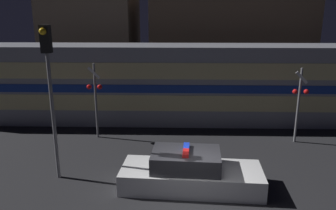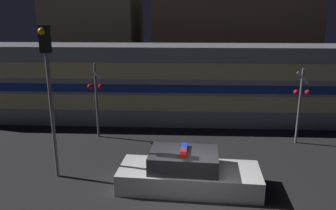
# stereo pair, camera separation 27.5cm
# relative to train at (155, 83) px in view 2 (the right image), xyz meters

# --- Properties ---
(ground_plane) EXTENTS (120.00, 120.00, 0.00)m
(ground_plane) POSITION_rel_train_xyz_m (1.76, -8.72, -2.08)
(ground_plane) COLOR black
(train) EXTENTS (22.97, 3.01, 4.17)m
(train) POSITION_rel_train_xyz_m (0.00, 0.00, 0.00)
(train) COLOR gray
(train) RESTS_ON ground_plane
(police_car) EXTENTS (4.84, 2.06, 1.43)m
(police_car) POSITION_rel_train_xyz_m (1.75, -7.62, -1.55)
(police_car) COLOR silver
(police_car) RESTS_ON ground_plane
(crossing_signal_near) EXTENTS (0.72, 0.28, 3.46)m
(crossing_signal_near) POSITION_rel_train_xyz_m (6.79, -3.32, -0.04)
(crossing_signal_near) COLOR slate
(crossing_signal_near) RESTS_ON ground_plane
(crossing_signal_far) EXTENTS (0.72, 0.28, 3.58)m
(crossing_signal_far) POSITION_rel_train_xyz_m (-2.53, -2.97, 0.02)
(crossing_signal_far) COLOR slate
(crossing_signal_far) RESTS_ON ground_plane
(traffic_light_corner) EXTENTS (0.30, 0.46, 5.40)m
(traffic_light_corner) POSITION_rel_train_xyz_m (-2.99, -7.04, 1.74)
(traffic_light_corner) COLOR slate
(traffic_light_corner) RESTS_ON ground_plane
(building_left) EXTENTS (6.25, 6.95, 8.57)m
(building_left) POSITION_rel_train_xyz_m (-5.05, 7.61, 2.20)
(building_left) COLOR brown
(building_left) RESTS_ON ground_plane
(building_center) EXTENTS (11.33, 5.36, 8.45)m
(building_center) POSITION_rel_train_xyz_m (5.04, 7.09, 2.14)
(building_center) COLOR brown
(building_center) RESTS_ON ground_plane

